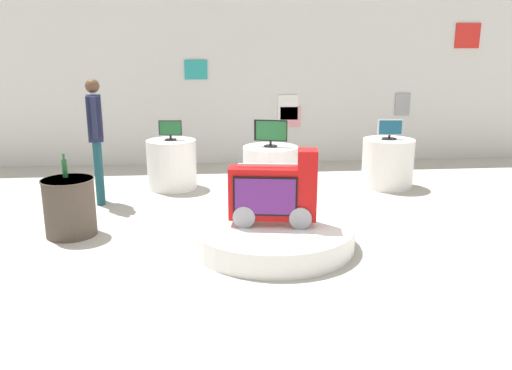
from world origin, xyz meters
name	(u,v)px	position (x,y,z in m)	size (l,w,h in m)	color
ground_plane	(246,245)	(0.00, 0.00, 0.00)	(30.00, 30.00, 0.00)	#B2ADA3
back_wall_display	(229,83)	(0.01, 4.61, 1.58)	(12.18, 0.13, 3.15)	silver
main_display_pedestal	(272,235)	(0.31, -0.04, 0.13)	(1.90, 1.90, 0.27)	white
novelty_firetruck_tv	(274,195)	(0.32, -0.05, 0.62)	(1.02, 0.47, 0.88)	gray
display_pedestal_left_rear	(388,163)	(2.53, 2.47, 0.40)	(0.84, 0.84, 0.80)	white
tv_on_left_rear	(390,130)	(2.53, 2.47, 0.96)	(0.40, 0.24, 0.32)	black
display_pedestal_center_rear	(270,172)	(0.52, 1.98, 0.40)	(0.84, 0.84, 0.80)	white
tv_on_center_rear	(271,132)	(0.52, 1.98, 1.02)	(0.49, 0.21, 0.40)	black
display_pedestal_right_rear	(172,164)	(-1.02, 2.70, 0.40)	(0.80, 0.80, 0.80)	white
tv_on_right_rear	(170,130)	(-1.02, 2.70, 0.97)	(0.37, 0.19, 0.32)	black
side_table_round	(70,207)	(-2.12, 0.56, 0.36)	(0.63, 0.63, 0.71)	#4C4238
bottle_on_side_table	(65,168)	(-2.16, 0.66, 0.83)	(0.06, 0.06, 0.30)	#195926
shopper_browsing_near_truck	(96,131)	(-2.03, 1.92, 1.08)	(0.26, 0.55, 1.82)	#194751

